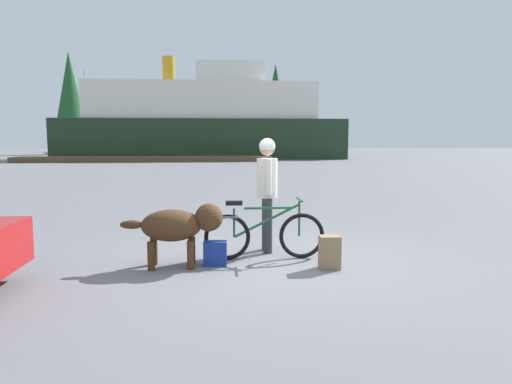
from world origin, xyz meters
TOP-DOWN VIEW (x-y plane):
  - ground_plane at (0.00, 0.00)m, footprint 160.00×160.00m
  - bicycle at (-0.16, 0.14)m, footprint 1.77×0.44m
  - person_cyclist at (-0.06, 0.60)m, footprint 0.32×0.53m
  - dog at (-1.36, -0.17)m, footprint 1.40×0.51m
  - backpack at (0.68, -0.45)m, footprint 0.29×0.21m
  - handbag_pannier at (-0.87, -0.15)m, footprint 0.33×0.20m
  - dock_pier at (-6.24, 30.10)m, footprint 19.63×2.20m
  - ferry_boat at (-1.80, 36.37)m, footprint 24.90×7.87m
  - sailboat_moored at (-13.42, 40.86)m, footprint 8.70×2.44m
  - pine_tree_far_left at (-17.13, 48.39)m, footprint 3.55×3.55m
  - pine_tree_center at (2.56, 49.51)m, footprint 3.47×3.47m
  - pine_tree_far_right at (6.59, 50.29)m, footprint 3.13×3.13m
  - pine_tree_mid_back at (0.15, 52.73)m, footprint 3.28×3.28m

SIDE VIEW (x-z plane):
  - ground_plane at x=0.00m, z-range 0.00..0.00m
  - handbag_pannier at x=-0.87m, z-range 0.00..0.34m
  - dock_pier at x=-6.24m, z-range 0.00..0.40m
  - backpack at x=0.68m, z-range 0.00..0.45m
  - bicycle at x=-0.16m, z-range -0.08..0.82m
  - sailboat_moored at x=-13.42m, z-range -3.71..4.68m
  - dog at x=-1.36m, z-range 0.14..1.02m
  - person_cyclist at x=-0.06m, z-range 0.19..1.96m
  - ferry_boat at x=-1.80m, z-range -1.31..7.75m
  - pine_tree_center at x=2.56m, z-range 1.26..11.82m
  - pine_tree_far_right at x=6.59m, z-range 1.43..12.21m
  - pine_tree_far_left at x=-17.13m, z-range 1.25..12.78m
  - pine_tree_mid_back at x=0.15m, z-range 1.21..12.83m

